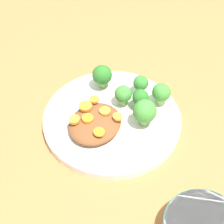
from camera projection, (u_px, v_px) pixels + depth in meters
ground_plane at (112, 122)px, 0.78m from camera, size 4.00×4.00×0.00m
plate at (112, 119)px, 0.77m from camera, size 0.28×0.28×0.02m
stew_mound at (95, 124)px, 0.74m from camera, size 0.11×0.10×0.03m
broccoli_floret_0 at (121, 94)px, 0.77m from camera, size 0.04×0.04×0.05m
broccoli_floret_1 at (140, 98)px, 0.76m from camera, size 0.03×0.03×0.05m
broccoli_floret_2 at (141, 84)px, 0.80m from camera, size 0.03×0.03×0.04m
broccoli_floret_3 at (102, 75)px, 0.80m from camera, size 0.04×0.04×0.06m
broccoli_floret_4 at (161, 93)px, 0.77m from camera, size 0.04×0.04×0.05m
broccoli_floret_5 at (145, 112)px, 0.73m from camera, size 0.05×0.05×0.06m
carrot_slice_0 at (105, 111)px, 0.74m from camera, size 0.02×0.02×0.00m
carrot_slice_1 at (99, 132)px, 0.70m from camera, size 0.02×0.02×0.00m
carrot_slice_2 at (94, 100)px, 0.76m from camera, size 0.02×0.02×0.00m
carrot_slice_3 at (88, 118)px, 0.73m from camera, size 0.02×0.02×0.01m
carrot_slice_4 at (85, 106)px, 0.75m from camera, size 0.03×0.03×0.01m
carrot_slice_5 at (118, 117)px, 0.73m from camera, size 0.02×0.02×0.01m
carrot_slice_6 at (74, 120)px, 0.72m from camera, size 0.02×0.02×0.01m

